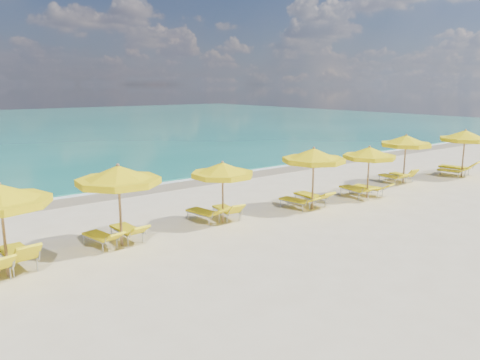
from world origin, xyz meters
TOP-DOWN VIEW (x-y plane):
  - ground_plane at (0.00, 0.00)m, footprint 120.00×120.00m
  - wet_sand_band at (0.00, 7.40)m, footprint 120.00×2.60m
  - foam_line at (0.00, 8.20)m, footprint 120.00×1.20m
  - whitecap_far at (8.00, 24.00)m, footprint 18.00×0.30m
  - umbrella_1 at (-8.87, -0.08)m, footprint 2.80×2.80m
  - umbrella_2 at (-5.55, 0.31)m, footprint 3.20×3.20m
  - umbrella_3 at (-1.65, 0.37)m, footprint 2.96×2.96m
  - umbrella_4 at (2.33, -0.22)m, footprint 2.71×2.71m
  - umbrella_5 at (5.65, -0.38)m, footprint 2.43×2.43m
  - umbrella_6 at (9.64, 0.43)m, footprint 3.06×3.06m
  - umbrella_7 at (13.55, -0.55)m, footprint 3.04×3.04m
  - lounger_1_right at (-8.51, 0.39)m, footprint 0.80×1.99m
  - lounger_2_left at (-6.09, 0.63)m, footprint 0.82×1.72m
  - lounger_2_right at (-5.17, 0.73)m, footprint 0.66×1.80m
  - lounger_3_left at (-2.09, 0.94)m, footprint 0.86×1.82m
  - lounger_3_right at (-1.19, 0.78)m, footprint 0.80×1.73m
  - lounger_4_left at (1.84, 0.20)m, footprint 0.81×1.76m
  - lounger_4_right at (2.78, 0.28)m, footprint 0.72×1.92m
  - lounger_5_left at (5.27, -0.01)m, footprint 0.90×1.97m
  - lounger_5_right at (6.12, -0.14)m, footprint 0.86×1.83m
  - lounger_6_left at (9.19, 0.84)m, footprint 0.80×1.73m
  - lounger_6_right at (10.04, 0.79)m, footprint 0.80×1.62m
  - lounger_7_left at (13.20, -0.11)m, footprint 0.84×1.71m
  - lounger_7_right at (13.95, 0.01)m, footprint 1.00×2.09m

SIDE VIEW (x-z plane):
  - ground_plane at x=0.00m, z-range 0.00..0.00m
  - wet_sand_band at x=0.00m, z-range -0.01..0.01m
  - foam_line at x=0.00m, z-range -0.01..0.01m
  - whitecap_far at x=8.00m, z-range -0.03..0.03m
  - lounger_7_left at x=13.20m, z-range -0.12..0.51m
  - lounger_6_left at x=9.19m, z-range -0.13..0.52m
  - lounger_2_left at x=-6.09m, z-range -0.14..0.53m
  - lounger_4_left at x=1.84m, z-range -0.11..0.51m
  - lounger_6_right at x=10.04m, z-range -0.19..0.59m
  - lounger_3_right at x=-1.19m, z-range -0.17..0.59m
  - lounger_5_right at x=6.12m, z-range -0.13..0.54m
  - lounger_3_left at x=-2.09m, z-range -0.14..0.56m
  - lounger_2_right at x=-5.17m, z-range -0.15..0.58m
  - lounger_5_left at x=5.27m, z-range -0.12..0.57m
  - lounger_4_right at x=2.78m, z-range -0.15..0.60m
  - lounger_7_right at x=13.95m, z-range -0.20..0.69m
  - lounger_1_right at x=-8.51m, z-range -0.23..0.72m
  - umbrella_3 at x=-1.65m, z-range 0.80..3.08m
  - umbrella_5 at x=5.65m, z-range 0.82..3.13m
  - umbrella_6 at x=9.64m, z-range 0.88..3.39m
  - umbrella_4 at x=2.33m, z-range 0.89..3.41m
  - umbrella_1 at x=-8.87m, z-range 0.89..3.41m
  - umbrella_2 at x=-5.55m, z-range 0.91..3.51m
  - umbrella_7 at x=13.55m, z-range 0.92..3.51m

